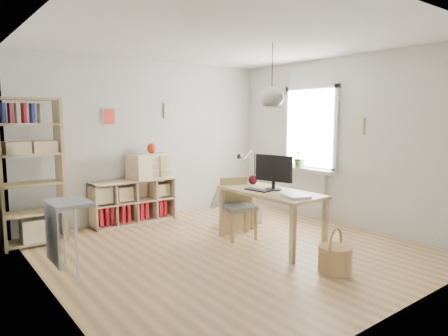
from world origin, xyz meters
TOP-DOWN VIEW (x-y plane):
  - ground at (0.00, 0.00)m, footprint 4.50×4.50m
  - room_shell at (0.55, -0.15)m, footprint 4.50×4.50m
  - window_unit at (2.23, 0.60)m, footprint 0.07×1.16m
  - radiator at (2.19, 0.60)m, footprint 0.10×0.80m
  - windowsill at (2.14, 0.60)m, footprint 0.22×1.20m
  - desk at (0.55, -0.15)m, footprint 0.70×1.50m
  - cube_shelf at (-0.47, 2.08)m, footprint 1.40×0.38m
  - tall_bookshelf at (-2.04, 1.80)m, footprint 0.80×0.38m
  - side_table at (-2.04, 0.35)m, footprint 0.40×0.55m
  - chair at (0.41, 0.38)m, footprint 0.52×0.52m
  - wicker_basket at (0.43, -1.33)m, footprint 0.37×0.37m
  - storage_chest at (0.89, 0.92)m, footprint 0.68×0.74m
  - monitor at (0.62, -0.13)m, footprint 0.22×0.55m
  - keyboard at (0.41, -0.04)m, footprint 0.18×0.37m
  - task_lamp at (0.60, 0.42)m, footprint 0.44×0.16m
  - yarn_ball at (0.69, 0.37)m, footprint 0.14×0.14m
  - paper_tray at (0.49, -0.66)m, footprint 0.37×0.41m
  - drawer_chest at (-0.17, 2.04)m, footprint 0.79×0.51m
  - red_vase at (-0.11, 2.04)m, footprint 0.15×0.15m
  - potted_plant at (2.12, 0.73)m, footprint 0.39×0.36m

SIDE VIEW (x-z plane):
  - ground at x=0.00m, z-range 0.00..0.00m
  - wicker_basket at x=0.43m, z-range -0.09..0.43m
  - storage_chest at x=0.89m, z-range -0.11..0.50m
  - cube_shelf at x=-0.47m, z-range -0.06..0.66m
  - radiator at x=2.19m, z-range 0.00..0.80m
  - chair at x=0.41m, z-range 0.06..0.93m
  - desk at x=0.55m, z-range 0.28..1.03m
  - side_table at x=-2.04m, z-range 0.24..1.09m
  - keyboard at x=0.41m, z-range 0.75..0.77m
  - paper_tray at x=0.49m, z-range 0.75..0.78m
  - yarn_ball at x=0.69m, z-range 0.75..0.89m
  - windowsill at x=2.14m, z-range 0.80..0.86m
  - drawer_chest at x=-0.17m, z-range 0.72..1.13m
  - monitor at x=0.62m, z-range 0.78..1.26m
  - potted_plant at x=2.12m, z-range 0.86..1.22m
  - task_lamp at x=0.60m, z-range 0.83..1.30m
  - tall_bookshelf at x=-2.04m, z-range 0.09..2.09m
  - red_vase at x=-0.11m, z-range 1.13..1.31m
  - window_unit at x=2.23m, z-range 0.82..2.28m
  - room_shell at x=0.55m, z-range -0.25..4.25m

